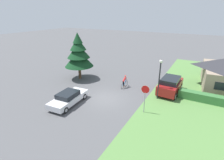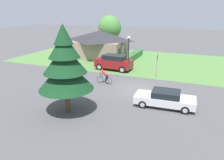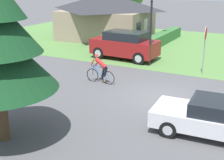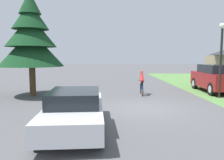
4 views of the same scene
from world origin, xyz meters
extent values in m
plane|color=#515154|center=(0.00, 0.00, 0.00)|extent=(140.00, 140.00, 0.00)
cube|color=black|center=(10.91, 6.00, 1.44)|extent=(1.10, 0.15, 0.90)
cube|color=silver|center=(-2.70, -2.91, 0.57)|extent=(2.10, 4.74, 0.58)
cube|color=black|center=(-2.70, -2.98, 1.10)|extent=(1.73, 2.22, 0.48)
cylinder|color=black|center=(-3.60, -1.38, 0.31)|extent=(0.30, 0.63, 0.61)
cylinder|color=#ADADB2|center=(-3.60, -1.38, 0.31)|extent=(0.30, 0.37, 0.35)
cylinder|color=black|center=(-1.99, -1.28, 0.31)|extent=(0.30, 0.63, 0.61)
cylinder|color=#ADADB2|center=(-1.99, -1.28, 0.31)|extent=(0.30, 0.37, 0.35)
cylinder|color=black|center=(-3.41, -4.53, 0.31)|extent=(0.30, 0.63, 0.61)
cylinder|color=#ADADB2|center=(-3.41, -4.53, 0.31)|extent=(0.30, 0.37, 0.35)
cylinder|color=black|center=(-1.80, -4.43, 0.31)|extent=(0.30, 0.63, 0.61)
cylinder|color=#ADADB2|center=(-1.80, -4.43, 0.31)|extent=(0.30, 0.37, 0.35)
torus|color=black|center=(0.52, 3.26, 0.35)|extent=(0.07, 0.74, 0.74)
torus|color=black|center=(0.56, 4.27, 0.35)|extent=(0.07, 0.74, 0.74)
cylinder|color=#1E66B2|center=(0.53, 3.51, 0.54)|extent=(0.04, 0.18, 0.63)
cylinder|color=#1E66B2|center=(0.55, 3.88, 0.57)|extent=(0.06, 0.63, 0.70)
cylinder|color=#1E66B2|center=(0.54, 3.81, 0.88)|extent=(0.07, 0.75, 0.10)
cylinder|color=#1E66B2|center=(0.53, 3.42, 0.29)|extent=(0.05, 0.34, 0.16)
cylinder|color=#1E66B2|center=(0.52, 3.35, 0.60)|extent=(0.04, 0.21, 0.51)
cylinder|color=#1E66B2|center=(0.56, 4.23, 0.63)|extent=(0.04, 0.12, 0.56)
cylinder|color=black|center=(0.56, 4.19, 0.91)|extent=(0.44, 0.04, 0.02)
ellipsoid|color=black|center=(0.53, 3.44, 0.86)|extent=(0.09, 0.20, 0.05)
cylinder|color=black|center=(0.53, 3.43, 0.66)|extent=(0.12, 0.25, 0.53)
cylinder|color=black|center=(0.53, 3.59, 0.58)|extent=(0.12, 0.25, 0.68)
cylinder|color=tan|center=(0.53, 3.50, 0.26)|extent=(0.08, 0.08, 0.30)
cylinder|color=tan|center=(0.58, 3.66, 0.16)|extent=(0.17, 0.08, 0.21)
cylinder|color=red|center=(0.54, 3.72, 1.10)|extent=(0.25, 0.69, 0.56)
cylinder|color=red|center=(0.55, 3.95, 1.09)|extent=(0.08, 0.25, 0.36)
cylinder|color=red|center=(0.55, 4.23, 1.09)|extent=(0.08, 0.25, 0.36)
sphere|color=tan|center=(0.55, 4.00, 1.43)|extent=(0.19, 0.19, 0.19)
ellipsoid|color=red|center=(0.55, 4.00, 1.48)|extent=(0.22, 0.18, 0.12)
cube|color=maroon|center=(5.92, 4.90, 0.84)|extent=(2.24, 4.63, 1.02)
cube|color=black|center=(5.91, 4.81, 1.63)|extent=(1.91, 2.81, 0.56)
cylinder|color=black|center=(5.06, 6.49, 0.41)|extent=(0.28, 0.84, 0.83)
cylinder|color=#ADADB2|center=(5.06, 6.49, 0.41)|extent=(0.27, 0.49, 0.48)
cylinder|color=black|center=(6.91, 6.41, 0.41)|extent=(0.28, 0.84, 0.83)
cylinder|color=#ADADB2|center=(6.91, 6.41, 0.41)|extent=(0.27, 0.49, 0.48)
cylinder|color=black|center=(4.92, 3.40, 0.41)|extent=(0.28, 0.84, 0.83)
cylinder|color=#ADADB2|center=(4.92, 3.40, 0.41)|extent=(0.27, 0.49, 0.48)
cylinder|color=black|center=(6.78, 3.32, 0.41)|extent=(0.28, 0.84, 0.83)
cylinder|color=#ADADB2|center=(6.78, 3.32, 0.41)|extent=(0.27, 0.49, 0.48)
cylinder|color=gray|center=(4.69, -0.73, 1.04)|extent=(0.07, 0.07, 2.07)
cylinder|color=red|center=(4.69, -0.73, 2.39)|extent=(0.75, 0.07, 0.75)
cylinder|color=silver|center=(4.69, -0.73, 2.39)|extent=(0.80, 0.07, 0.80)
cylinder|color=black|center=(5.06, 2.71, 2.05)|extent=(0.13, 0.13, 4.10)
sphere|color=white|center=(5.06, 2.71, 4.26)|extent=(0.35, 0.35, 0.35)
cone|color=black|center=(5.06, 2.71, 4.43)|extent=(0.21, 0.21, 0.14)
cylinder|color=#4C3823|center=(-6.40, 3.61, 0.93)|extent=(0.38, 0.38, 1.86)
cone|color=#143D1E|center=(-6.40, 3.61, 2.96)|extent=(3.95, 3.95, 2.21)
cone|color=#143D1E|center=(-6.40, 3.61, 4.05)|extent=(3.08, 3.08, 1.95)
cone|color=#143D1E|center=(-6.40, 3.61, 4.98)|extent=(2.21, 2.21, 1.68)
cone|color=#143D1E|center=(-6.40, 3.61, 5.78)|extent=(1.34, 1.34, 1.42)
camera|label=1|loc=(8.97, -14.88, 8.95)|focal=28.00mm
camera|label=2|loc=(-18.88, -5.12, 7.39)|focal=35.00mm
camera|label=3|loc=(-13.25, -4.24, 5.32)|focal=50.00mm
camera|label=4|loc=(-1.53, -10.16, 2.44)|focal=35.00mm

